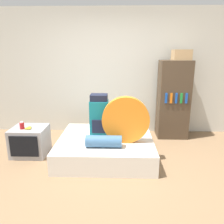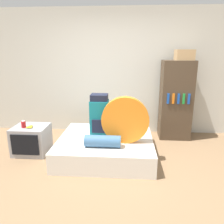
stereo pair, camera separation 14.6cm
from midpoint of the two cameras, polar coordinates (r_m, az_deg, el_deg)
The scene contains 11 objects.
ground_plane at distance 3.22m, azimuth -1.94°, elevation -16.98°, with size 16.00×16.00×0.00m, color #846647.
wall_back at distance 4.71m, azimuth -0.52°, elevation 10.27°, with size 8.00×0.05×2.60m.
bed at distance 3.78m, azimuth -2.74°, elevation -8.96°, with size 1.56×1.43×0.32m.
backpack at distance 3.69m, azimuth -4.50°, elevation -1.12°, with size 0.30×0.29×0.72m.
tent_bag at distance 3.42m, azimuth 2.37°, elevation -2.10°, with size 0.74×0.12×0.74m.
sleeping_roll at distance 3.34m, azimuth -3.45°, elevation -7.67°, with size 0.55×0.18×0.18m.
television at distance 4.06m, azimuth -21.59°, elevation -7.07°, with size 0.57×0.52×0.49m.
canister at distance 3.95m, azimuth -23.45°, elevation -3.27°, with size 0.07×0.07×0.12m.
banana_bunch at distance 3.93m, azimuth -21.87°, elevation -3.84°, with size 0.11×0.15×0.03m.
bookshelf at distance 4.60m, azimuth 14.80°, elevation 3.13°, with size 0.60×0.46×1.57m.
cardboard_box at distance 4.50m, azimuth 16.79°, elevation 14.10°, with size 0.33×0.31×0.20m.
Camera 1 is at (0.12, -2.71, 1.72)m, focal length 35.00 mm.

